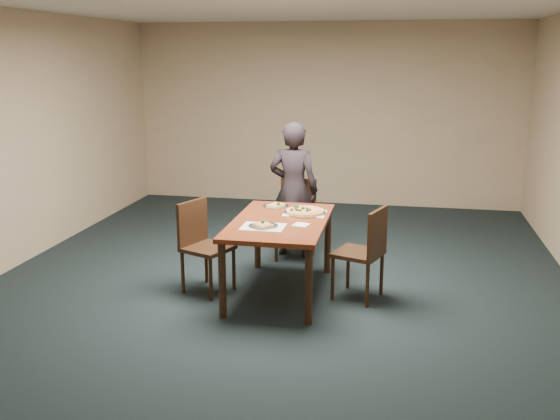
% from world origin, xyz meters
% --- Properties ---
extents(ground, '(8.00, 8.00, 0.00)m').
position_xyz_m(ground, '(0.00, 0.00, 0.00)').
color(ground, black).
rests_on(ground, ground).
extents(room_shell, '(8.00, 8.00, 8.00)m').
position_xyz_m(room_shell, '(0.00, 0.00, 1.74)').
color(room_shell, tan).
rests_on(room_shell, ground).
extents(dining_table, '(0.90, 1.50, 0.75)m').
position_xyz_m(dining_table, '(0.06, 0.04, 0.66)').
color(dining_table, '#5C2412').
rests_on(dining_table, ground).
extents(chair_far, '(0.44, 0.44, 0.91)m').
position_xyz_m(chair_far, '(0.02, 1.20, 0.52)').
color(chair_far, black).
rests_on(chair_far, ground).
extents(chair_left, '(0.55, 0.55, 0.91)m').
position_xyz_m(chair_left, '(-0.72, -0.04, 0.52)').
color(chair_left, black).
rests_on(chair_left, ground).
extents(chair_right, '(0.53, 0.53, 0.91)m').
position_xyz_m(chair_right, '(0.90, 0.03, 0.52)').
color(chair_right, black).
rests_on(chair_right, ground).
extents(diner, '(0.61, 0.43, 1.58)m').
position_xyz_m(diner, '(-0.02, 1.25, 0.79)').
color(diner, black).
rests_on(diner, ground).
extents(placemat_main, '(0.42, 0.32, 0.00)m').
position_xyz_m(placemat_main, '(0.26, 0.35, 0.75)').
color(placemat_main, white).
rests_on(placemat_main, dining_table).
extents(placemat_near, '(0.40, 0.30, 0.00)m').
position_xyz_m(placemat_near, '(-0.05, -0.23, 0.75)').
color(placemat_near, white).
rests_on(placemat_near, dining_table).
extents(pizza_pan, '(0.42, 0.42, 0.07)m').
position_xyz_m(pizza_pan, '(0.25, 0.34, 0.77)').
color(pizza_pan, silver).
rests_on(pizza_pan, dining_table).
extents(slice_plate_near, '(0.28, 0.28, 0.06)m').
position_xyz_m(slice_plate_near, '(-0.05, -0.23, 0.76)').
color(slice_plate_near, silver).
rests_on(slice_plate_near, dining_table).
extents(slice_plate_far, '(0.28, 0.28, 0.06)m').
position_xyz_m(slice_plate_far, '(-0.09, 0.56, 0.76)').
color(slice_plate_far, silver).
rests_on(slice_plate_far, dining_table).
extents(napkin, '(0.17, 0.17, 0.01)m').
position_xyz_m(napkin, '(0.29, -0.11, 0.75)').
color(napkin, white).
rests_on(napkin, dining_table).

